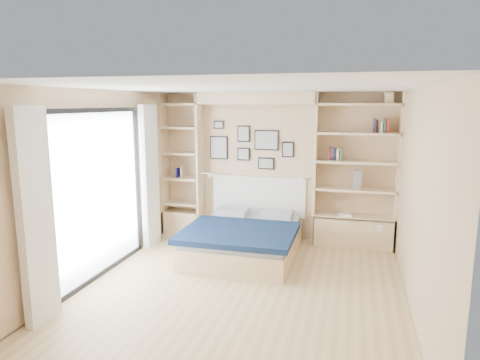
# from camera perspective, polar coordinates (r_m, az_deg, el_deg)

# --- Properties ---
(ground) EXTENTS (4.50, 4.50, 0.00)m
(ground) POSITION_cam_1_polar(r_m,az_deg,el_deg) (5.58, 0.24, -14.35)
(ground) COLOR tan
(ground) RESTS_ON ground
(room_shell) EXTENTS (4.50, 4.50, 4.50)m
(room_shell) POSITION_cam_1_polar(r_m,az_deg,el_deg) (6.76, 0.35, -0.38)
(room_shell) COLOR tan
(room_shell) RESTS_ON ground
(bed) EXTENTS (1.64, 2.04, 1.07)m
(bed) POSITION_cam_1_polar(r_m,az_deg,el_deg) (6.65, 0.58, -7.77)
(bed) COLOR beige
(bed) RESTS_ON ground
(photo_gallery) EXTENTS (1.48, 0.02, 0.82)m
(photo_gallery) POSITION_cam_1_polar(r_m,az_deg,el_deg) (7.38, 1.23, 4.64)
(photo_gallery) COLOR black
(photo_gallery) RESTS_ON ground
(reading_lamps) EXTENTS (1.92, 0.12, 0.15)m
(reading_lamps) POSITION_cam_1_polar(r_m,az_deg,el_deg) (7.19, 1.97, 0.45)
(reading_lamps) COLOR silver
(reading_lamps) RESTS_ON ground
(shelf_decor) EXTENTS (3.61, 0.23, 2.03)m
(shelf_decor) POSITION_cam_1_polar(r_m,az_deg,el_deg) (7.01, 14.71, 4.96)
(shelf_decor) COLOR #A51E1E
(shelf_decor) RESTS_ON ground
(deck) EXTENTS (3.20, 4.00, 0.05)m
(deck) POSITION_cam_1_polar(r_m,az_deg,el_deg) (7.30, -28.68, -9.61)
(deck) COLOR brown
(deck) RESTS_ON ground
(deck_chair) EXTENTS (0.58, 0.84, 0.79)m
(deck_chair) POSITION_cam_1_polar(r_m,az_deg,el_deg) (7.36, -28.50, -6.39)
(deck_chair) COLOR tan
(deck_chair) RESTS_ON ground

